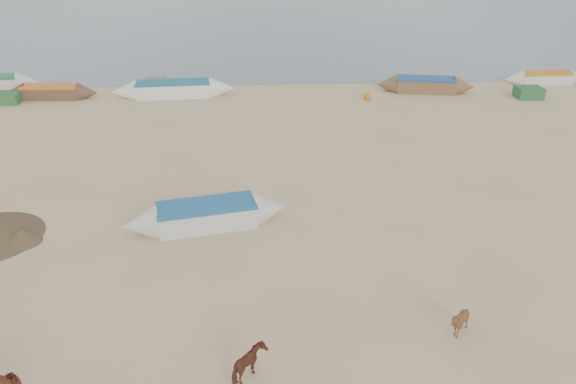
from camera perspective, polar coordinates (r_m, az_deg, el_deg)
The scene contains 6 objects.
ground at distance 16.82m, azimuth 0.67°, elevation -9.06°, with size 140.00×140.00×0.00m, color tan.
calf_front at distance 15.32m, azimuth 17.03°, elevation -12.50°, with size 0.66×0.75×0.82m, color brown.
calf_right at distance 13.53m, azimuth -3.86°, elevation -17.14°, with size 0.84×0.72×0.85m, color #5B2C1D.
near_canoe at distance 19.64m, azimuth -8.26°, elevation -2.33°, with size 5.71×1.29×0.87m, color beige, non-canonical shape.
waterline_canoes at distance 35.22m, azimuth -3.74°, elevation 10.73°, with size 55.13×4.19×0.94m.
beach_clutter at distance 34.74m, azimuth 4.55°, elevation 10.28°, with size 43.05×4.67×0.64m.
Camera 1 is at (-0.86, -13.74, 9.66)m, focal length 35.00 mm.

